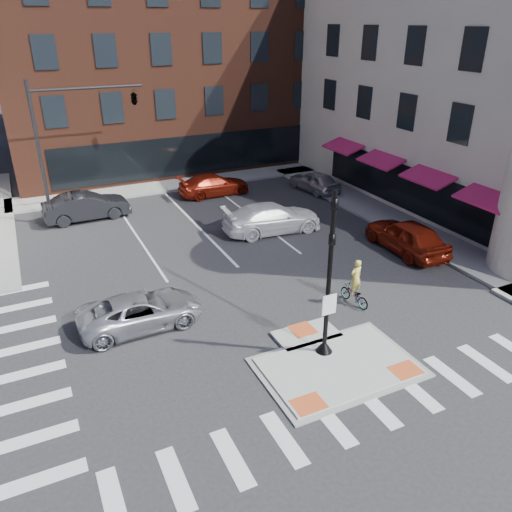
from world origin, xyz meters
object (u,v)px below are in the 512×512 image
white_pickup (272,218)px  cyclist (355,289)px  bg_car_silver (315,181)px  silver_suv (141,311)px  red_sedan (407,236)px  bg_car_dark (87,206)px  bg_car_red (214,185)px

white_pickup → cyclist: size_ratio=2.73×
cyclist → bg_car_silver: bearing=-123.6°
silver_suv → red_sedan: (13.89, 1.00, 0.18)m
bg_car_dark → bg_car_silver: (14.99, -1.24, -0.10)m
cyclist → silver_suv: bearing=-22.9°
white_pickup → bg_car_silver: 7.92m
bg_car_dark → bg_car_red: (8.44, 1.00, -0.11)m
red_sedan → bg_car_red: red_sedan is taller
red_sedan → bg_car_red: (-5.55, 12.73, -0.14)m
silver_suv → red_sedan: size_ratio=0.97×
silver_suv → cyclist: cyclist is taller
red_sedan → bg_car_silver: size_ratio=1.20×
white_pickup → bg_car_dark: bearing=58.5°
white_pickup → red_sedan: bearing=-132.7°
cyclist → red_sedan: bearing=-158.0°
bg_car_red → silver_suv: bearing=147.4°
red_sedan → white_pickup: red_sedan is taller
white_pickup → bg_car_dark: size_ratio=1.13×
white_pickup → cyclist: bearing=-179.5°
silver_suv → white_pickup: (8.93, 6.29, 0.14)m
silver_suv → bg_car_silver: 18.81m
red_sedan → bg_car_dark: size_ratio=1.01×
white_pickup → bg_car_dark: (-9.03, 6.45, 0.00)m
red_sedan → silver_suv: bearing=5.8°
bg_car_red → cyclist: bearing=178.9°
bg_car_dark → red_sedan: bearing=-132.1°
bg_car_dark → bg_car_red: bg_car_dark is taller
red_sedan → bg_car_red: 13.89m
silver_suv → bg_car_dark: (-0.10, 12.74, 0.14)m
bg_car_silver → bg_car_red: (-6.55, 2.24, -0.01)m
red_sedan → bg_car_silver: 10.54m
white_pickup → cyclist: 8.51m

